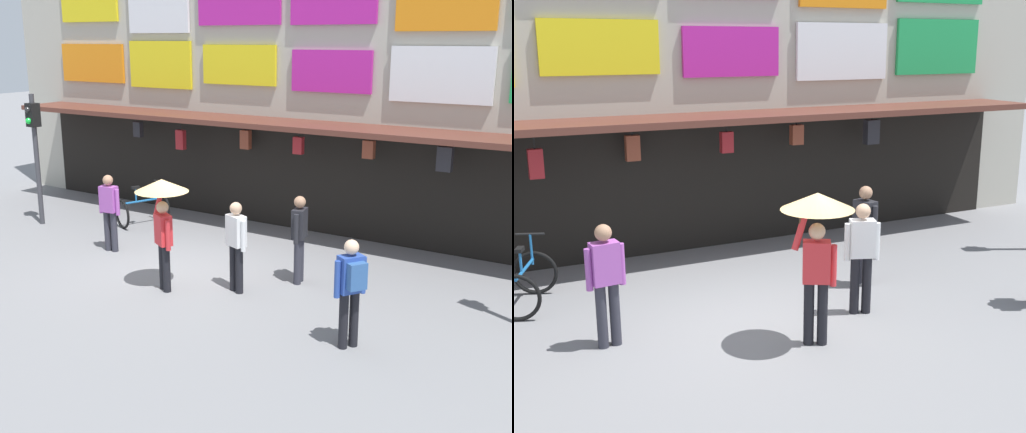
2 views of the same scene
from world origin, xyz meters
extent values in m
plane|color=slate|center=(0.00, 0.00, 0.00)|extent=(80.00, 80.00, 0.00)
cube|color=#B2AD9E|center=(0.00, 4.60, 4.00)|extent=(18.00, 1.20, 8.00)
cube|color=#592D23|center=(0.00, 3.30, 2.60)|extent=(15.30, 1.40, 0.12)
cube|color=yellow|center=(-6.15, 3.95, 5.42)|extent=(2.09, 0.08, 1.04)
cube|color=white|center=(-3.69, 3.95, 5.28)|extent=(1.95, 0.08, 1.37)
cube|color=orange|center=(-6.15, 3.95, 3.80)|extent=(2.32, 0.08, 1.03)
cube|color=yellow|center=(-3.69, 3.95, 3.81)|extent=(2.03, 0.08, 1.20)
cube|color=yellow|center=(-1.23, 3.95, 3.85)|extent=(2.08, 0.08, 0.94)
cube|color=#B71E93|center=(1.23, 3.95, 3.76)|extent=(1.95, 0.08, 0.92)
cube|color=white|center=(3.69, 3.95, 3.75)|extent=(2.13, 0.08, 1.13)
cylinder|color=black|center=(-4.08, 3.42, 2.44)|extent=(0.02, 0.02, 0.19)
cube|color=#232328|center=(-4.08, 3.42, 2.15)|extent=(0.23, 0.14, 0.39)
cylinder|color=black|center=(-2.53, 3.27, 2.40)|extent=(0.02, 0.02, 0.27)
cube|color=maroon|center=(-2.53, 3.27, 2.02)|extent=(0.23, 0.14, 0.48)
cylinder|color=black|center=(-0.84, 3.64, 2.44)|extent=(0.02, 0.02, 0.20)
cube|color=brown|center=(-0.84, 3.64, 2.12)|extent=(0.25, 0.15, 0.45)
cylinder|color=black|center=(0.81, 3.27, 2.45)|extent=(0.02, 0.02, 0.19)
cube|color=maroon|center=(0.81, 3.27, 2.16)|extent=(0.23, 0.14, 0.38)
cylinder|color=black|center=(2.40, 3.50, 2.46)|extent=(0.02, 0.02, 0.17)
cube|color=brown|center=(2.40, 3.50, 2.18)|extent=(0.25, 0.15, 0.38)
cylinder|color=black|center=(4.07, 3.37, 2.47)|extent=(0.02, 0.02, 0.14)
cube|color=#232328|center=(4.07, 3.37, 2.16)|extent=(0.30, 0.18, 0.49)
cube|color=black|center=(0.00, 3.98, 1.25)|extent=(15.30, 0.04, 2.50)
cylinder|color=#38383D|center=(-5.16, 0.96, 1.60)|extent=(0.12, 0.12, 3.20)
cube|color=black|center=(-5.16, 0.96, 2.70)|extent=(0.30, 0.26, 0.56)
sphere|color=black|center=(-5.17, 0.83, 2.83)|extent=(0.15, 0.15, 0.15)
sphere|color=#19DB3D|center=(-5.17, 0.83, 2.57)|extent=(0.15, 0.15, 0.15)
torus|color=black|center=(-2.76, 2.74, 0.36)|extent=(0.69, 0.31, 0.72)
torus|color=black|center=(-3.15, 1.71, 0.36)|extent=(0.69, 0.31, 0.72)
cylinder|color=#1E66A8|center=(-2.95, 2.23, 0.61)|extent=(0.40, 0.94, 0.05)
cylinder|color=#1E66A8|center=(-3.01, 2.07, 0.78)|extent=(0.04, 0.04, 0.35)
cube|color=black|center=(-3.01, 2.07, 0.97)|extent=(0.17, 0.22, 0.06)
cylinder|color=#1E66A8|center=(-2.79, 2.66, 0.78)|extent=(0.04, 0.04, 0.50)
cylinder|color=black|center=(-2.79, 2.66, 1.03)|extent=(0.42, 0.19, 0.04)
cylinder|color=black|center=(4.08, -1.24, 0.44)|extent=(0.14, 0.14, 0.88)
cylinder|color=black|center=(4.18, -1.09, 0.44)|extent=(0.14, 0.14, 0.88)
cube|color=#28479E|center=(4.13, -1.17, 1.16)|extent=(0.38, 0.42, 0.56)
sphere|color=beige|center=(4.13, -1.17, 1.57)|extent=(0.22, 0.22, 0.22)
cylinder|color=#28479E|center=(4.01, -1.35, 1.11)|extent=(0.09, 0.09, 0.56)
cylinder|color=#28479E|center=(4.25, -0.99, 1.11)|extent=(0.09, 0.09, 0.56)
cube|color=#2D5693|center=(4.27, -1.26, 1.18)|extent=(0.29, 0.32, 0.40)
cylinder|color=#2D2D38|center=(-2.06, 0.32, 0.44)|extent=(0.14, 0.14, 0.88)
cylinder|color=#2D2D38|center=(-2.24, 0.30, 0.44)|extent=(0.14, 0.14, 0.88)
cube|color=#9E4CA8|center=(-2.15, 0.31, 1.16)|extent=(0.38, 0.26, 0.56)
sphere|color=#A87A5B|center=(-2.15, 0.31, 1.57)|extent=(0.22, 0.22, 0.22)
cylinder|color=#9E4CA8|center=(-1.93, 0.33, 1.11)|extent=(0.09, 0.09, 0.56)
cylinder|color=#9E4CA8|center=(-2.37, 0.28, 1.11)|extent=(0.09, 0.09, 0.56)
cylinder|color=black|center=(0.42, -0.90, 0.44)|extent=(0.14, 0.14, 0.88)
cylinder|color=black|center=(0.26, -0.81, 0.44)|extent=(0.14, 0.14, 0.88)
cube|color=red|center=(0.34, -0.86, 1.16)|extent=(0.42, 0.37, 0.56)
sphere|color=tan|center=(0.34, -0.86, 1.57)|extent=(0.22, 0.22, 0.22)
cylinder|color=red|center=(0.53, -0.96, 1.11)|extent=(0.09, 0.09, 0.56)
cylinder|color=red|center=(0.14, -0.75, 1.56)|extent=(0.23, 0.09, 0.48)
cylinder|color=#4C3823|center=(0.14, -0.75, 1.67)|extent=(0.02, 0.02, 0.55)
cone|color=#E0B770|center=(0.34, -0.86, 1.97)|extent=(0.96, 0.96, 0.22)
cylinder|color=black|center=(1.39, -0.18, 0.44)|extent=(0.14, 0.14, 0.88)
cylinder|color=black|center=(1.56, -0.25, 0.44)|extent=(0.14, 0.14, 0.88)
cube|color=white|center=(1.48, -0.21, 1.16)|extent=(0.41, 0.33, 0.56)
sphere|color=tan|center=(1.48, -0.21, 1.57)|extent=(0.22, 0.22, 0.22)
cylinder|color=white|center=(1.27, -0.14, 1.11)|extent=(0.09, 0.09, 0.56)
cylinder|color=white|center=(1.68, -0.29, 1.11)|extent=(0.09, 0.09, 0.56)
cylinder|color=#2D2D38|center=(2.19, 0.89, 0.44)|extent=(0.14, 0.14, 0.88)
cylinder|color=#2D2D38|center=(2.23, 0.71, 0.44)|extent=(0.14, 0.14, 0.88)
cube|color=#232328|center=(2.21, 0.80, 1.16)|extent=(0.29, 0.40, 0.56)
sphere|color=#A87A5B|center=(2.21, 0.80, 1.57)|extent=(0.22, 0.22, 0.22)
cylinder|color=#232328|center=(2.16, 1.01, 1.11)|extent=(0.09, 0.09, 0.56)
cylinder|color=#232328|center=(2.26, 0.58, 1.11)|extent=(0.09, 0.09, 0.56)
camera|label=1|loc=(7.78, -9.49, 4.47)|focal=46.06mm
camera|label=2|loc=(-3.89, -8.03, 3.91)|focal=47.13mm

